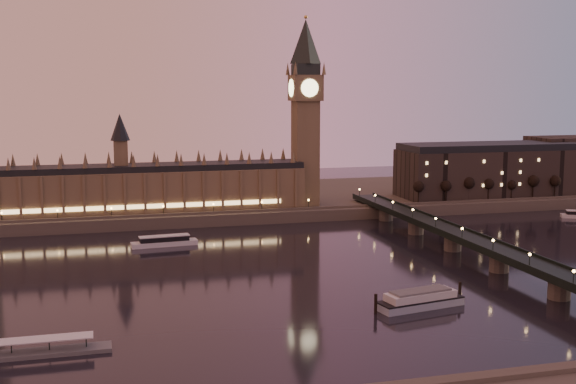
{
  "coord_description": "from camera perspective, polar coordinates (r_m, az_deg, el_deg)",
  "views": [
    {
      "loc": [
        -57.82,
        -262.5,
        70.9
      ],
      "look_at": [
        21.2,
        35.0,
        26.5
      ],
      "focal_mm": 45.0,
      "sensor_mm": 36.0,
      "label": 1
    }
  ],
  "objects": [
    {
      "name": "cruise_boat_a",
      "position": [
        332.39,
        -9.74,
        -3.86
      ],
      "size": [
        30.17,
        8.98,
        4.76
      ],
      "rotation": [
        0.0,
        0.0,
        0.09
      ],
      "color": "silver",
      "rests_on": "ground"
    },
    {
      "name": "bare_tree_0",
      "position": [
        415.12,
        10.45,
        0.33
      ],
      "size": [
        5.9,
        5.9,
        11.99
      ],
      "color": "black",
      "rests_on": "ground"
    },
    {
      "name": "bare_tree_6",
      "position": [
        459.67,
        20.45,
        0.7
      ],
      "size": [
        5.9,
        5.9,
        11.99
      ],
      "color": "black",
      "rests_on": "ground"
    },
    {
      "name": "bare_tree_2",
      "position": [
        428.47,
        14.01,
        0.46
      ],
      "size": [
        5.9,
        5.9,
        11.99
      ],
      "color": "black",
      "rests_on": "ground"
    },
    {
      "name": "westminster_bridge",
      "position": [
        309.05,
        14.48,
        -4.27
      ],
      "size": [
        13.2,
        260.0,
        15.3
      ],
      "color": "black",
      "rests_on": "ground"
    },
    {
      "name": "bare_tree_1",
      "position": [
        421.59,
        12.26,
        0.39
      ],
      "size": [
        5.9,
        5.9,
        11.99
      ],
      "color": "black",
      "rests_on": "ground"
    },
    {
      "name": "far_embankment",
      "position": [
        441.68,
        -3.23,
        -0.65
      ],
      "size": [
        560.0,
        130.0,
        6.0
      ],
      "primitive_type": "cube",
      "color": "#423D35",
      "rests_on": "ground"
    },
    {
      "name": "ground",
      "position": [
        277.99,
        -2.39,
        -6.58
      ],
      "size": [
        700.0,
        700.0,
        0.0
      ],
      "primitive_type": "plane",
      "color": "black",
      "rests_on": "ground"
    },
    {
      "name": "big_ben",
      "position": [
        399.52,
        1.39,
        7.21
      ],
      "size": [
        17.68,
        17.68,
        104.0
      ],
      "color": "brown",
      "rests_on": "ground"
    },
    {
      "name": "bare_tree_4",
      "position": [
        443.37,
        17.35,
        0.58
      ],
      "size": [
        5.9,
        5.9,
        11.99
      ],
      "color": "black",
      "rests_on": "ground"
    },
    {
      "name": "bare_tree_5",
      "position": [
        451.35,
        18.93,
        0.64
      ],
      "size": [
        5.9,
        5.9,
        11.99
      ],
      "color": "black",
      "rests_on": "ground"
    },
    {
      "name": "palace_of_westminster",
      "position": [
        387.04,
        -12.13,
        0.72
      ],
      "size": [
        180.0,
        26.62,
        52.0
      ],
      "color": "brown",
      "rests_on": "ground"
    },
    {
      "name": "city_block",
      "position": [
        470.15,
        17.75,
        1.88
      ],
      "size": [
        155.0,
        45.0,
        34.0
      ],
      "color": "black",
      "rests_on": "ground"
    },
    {
      "name": "moored_barge",
      "position": [
        241.37,
        10.41,
        -8.35
      ],
      "size": [
        33.8,
        13.69,
        6.3
      ],
      "rotation": [
        0.0,
        0.0,
        0.19
      ],
      "color": "#92A4BA",
      "rests_on": "ground"
    },
    {
      "name": "pontoon_pier",
      "position": [
        208.96,
        -19.46,
        -11.77
      ],
      "size": [
        40.23,
        6.7,
        10.73
      ],
      "color": "#595B5E",
      "rests_on": "ground"
    },
    {
      "name": "bare_tree_3",
      "position": [
        435.73,
        15.71,
        0.52
      ],
      "size": [
        5.9,
        5.9,
        11.99
      ],
      "color": "black",
      "rests_on": "ground"
    }
  ]
}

